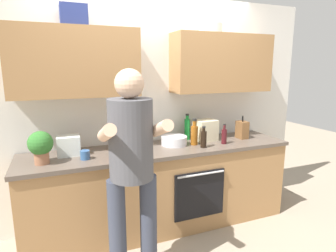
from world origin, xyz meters
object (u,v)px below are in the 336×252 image
Objects in this scene: bottle_syrup at (194,134)px; potted_herb at (41,145)px; bottle_soda at (187,128)px; mixing_bowl at (174,141)px; cup_tea at (85,155)px; grocery_bag_rice at (205,130)px; bottle_hotsauce at (114,150)px; bottle_wine at (224,136)px; knife_block at (242,130)px; grocery_bag_produce at (69,146)px; grocery_bag_bread at (126,143)px; bottle_soy at (204,139)px; person_standing at (132,161)px.

bottle_syrup is 1.53m from potted_herb.
bottle_soda is 0.30m from mixing_bowl.
cup_tea is 0.36× the size of grocery_bag_rice.
grocery_bag_rice is at bearing 14.50° from bottle_hotsauce.
bottle_soda is 3.49× the size of cup_tea.
bottle_syrup is 1.20× the size of grocery_bag_rice.
bottle_syrup is at bearing 164.39° from bottle_wine.
bottle_syrup is 0.95× the size of bottle_soda.
knife_block is at bearing -8.94° from grocery_bag_rice.
cup_tea is 0.39m from potted_herb.
grocery_bag_rice is at bearing 120.05° from bottle_wine.
potted_herb is (-1.55, -0.30, 0.04)m from bottle_soda.
bottle_soda reaches higher than grocery_bag_produce.
bottle_hotsauce is 0.81× the size of grocery_bag_bread.
mixing_bowl is at bearing 140.17° from bottle_soy.
bottle_hotsauce is at bearing -127.88° from grocery_bag_bread.
person_standing reaches higher than cup_tea.
person_standing is 8.16× the size of grocery_bag_produce.
bottle_hotsauce is at bearing -176.23° from bottle_wine.
bottle_syrup is (-0.32, 0.09, 0.03)m from bottle_wine.
potted_herb reaches higher than mixing_bowl.
bottle_syrup is at bearing -19.12° from mixing_bowl.
bottle_syrup is at bearing 10.66° from bottle_hotsauce.
grocery_bag_produce is (-0.38, 0.29, 0.01)m from bottle_hotsauce.
bottle_syrup reaches higher than grocery_bag_rice.
person_standing is at bearing -60.80° from grocery_bag_produce.
grocery_bag_produce is (-1.29, 0.12, -0.02)m from bottle_syrup.
grocery_bag_bread is (-0.77, -0.20, -0.05)m from bottle_soda.
potted_herb is at bearing -172.71° from grocery_bag_bread.
bottle_wine is at bearing 24.69° from person_standing.
bottle_soy is 1.08× the size of grocery_bag_produce.
grocery_bag_rice is (0.41, 0.04, 0.07)m from mixing_bowl.
bottle_wine is 0.44m from bottle_soda.
bottle_soda is 1.21× the size of grocery_bag_bread.
cup_tea is 0.43m from grocery_bag_bread.
mixing_bowl is at bearing 47.05° from person_standing.
grocery_bag_bread is at bearing -8.27° from grocery_bag_produce.
knife_block is 0.46m from grocery_bag_rice.
bottle_hotsauce is 0.27m from grocery_bag_bread.
person_standing reaches higher than bottle_soy.
bottle_syrup is 0.66m from knife_block.
person_standing reaches higher than mixing_bowl.
bottle_wine is 1.23m from bottle_hotsauce.
bottle_soy is at bearing -122.90° from grocery_bag_rice.
grocery_bag_bread is 1.18× the size of grocery_bag_produce.
cup_tea is 0.31× the size of mixing_bowl.
bottle_soda is 0.38m from bottle_soy.
knife_block is at bearing 24.08° from person_standing.
grocery_bag_produce is at bearing 119.20° from person_standing.
bottle_syrup reaches higher than grocery_bag_produce.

